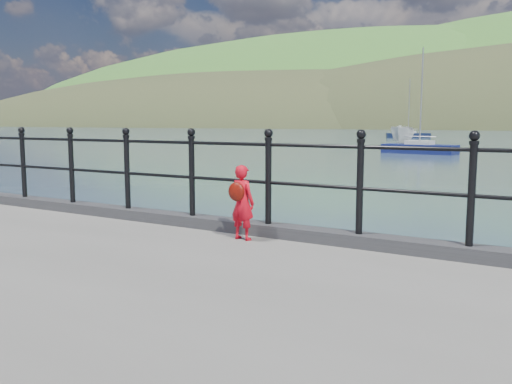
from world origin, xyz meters
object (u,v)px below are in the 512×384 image
Objects in this scene: railing at (228,169)px; child at (242,202)px; launch_white at (403,135)px; sailboat_left at (408,136)px; sailboat_port at (419,149)px.

railing reaches higher than child.
launch_white is 0.60× the size of sailboat_left.
sailboat_port is (11.65, -39.58, 0.00)m from sailboat_left.
sailboat_left reaches higher than child.
sailboat_left is (-18.18, 75.47, -1.49)m from railing.
child is 78.11m from sailboat_left.
railing is 77.64m from sailboat_left.
railing is 0.69m from child.
railing is at bearing -71.19° from sailboat_port.
sailboat_left is at bearing -69.62° from child.
sailboat_left is at bearing 103.54° from railing.
railing is at bearing -82.14° from launch_white.
child is at bearing -40.46° from railing.
sailboat_left is 41.26m from sailboat_port.
sailboat_port reaches higher than railing.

